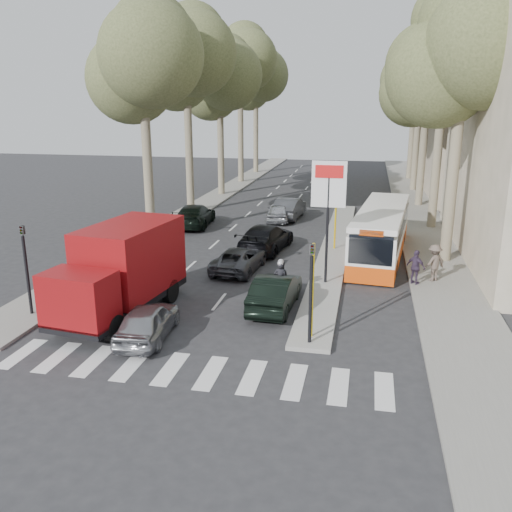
{
  "coord_description": "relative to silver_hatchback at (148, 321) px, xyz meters",
  "views": [
    {
      "loc": [
        4.92,
        -18.39,
        8.02
      ],
      "look_at": [
        0.33,
        3.62,
        1.6
      ],
      "focal_mm": 38.0,
      "sensor_mm": 36.0,
      "label": 1
    }
  ],
  "objects": [
    {
      "name": "traffic_light_left",
      "position": [
        -5.23,
        1.0,
        1.84
      ],
      "size": [
        0.16,
        0.41,
        3.6
      ],
      "color": "black",
      "rests_on": "ground"
    },
    {
      "name": "motorcycle",
      "position": [
        3.84,
        5.21,
        0.11
      ],
      "size": [
        0.76,
        1.94,
        1.65
      ],
      "rotation": [
        0.0,
        0.0,
        0.12
      ],
      "color": "black",
      "rests_on": "ground"
    },
    {
      "name": "queue_car_d",
      "position": [
        1.87,
        21.25,
        0.1
      ],
      "size": [
        1.94,
        4.62,
        1.49
      ],
      "primitive_type": "imported",
      "rotation": [
        0.0,
        0.0,
        3.06
      ],
      "color": "#43454A",
      "rests_on": "ground"
    },
    {
      "name": "ground",
      "position": [
        2.37,
        2.0,
        -0.64
      ],
      "size": [
        120.0,
        120.0,
        0.0
      ],
      "primitive_type": "plane",
      "color": "#28282B",
      "rests_on": "ground"
    },
    {
      "name": "billboard",
      "position": [
        5.62,
        7.0,
        3.06
      ],
      "size": [
        1.5,
        12.1,
        5.6
      ],
      "color": "yellow",
      "rests_on": "ground"
    },
    {
      "name": "tree_r_a",
      "position": [
        11.49,
        12.11,
        9.74
      ],
      "size": [
        7.4,
        7.2,
        14.1
      ],
      "color": "#6B604C",
      "rests_on": "ground"
    },
    {
      "name": "city_bus",
      "position": [
        8.08,
        12.27,
        0.77
      ],
      "size": [
        3.3,
        10.36,
        2.68
      ],
      "rotation": [
        0.0,
        0.0,
        -0.11
      ],
      "color": "#DA470C",
      "rests_on": "ground"
    },
    {
      "name": "tree_r_b",
      "position": [
        11.59,
        20.11,
        10.77
      ],
      "size": [
        7.4,
        7.2,
        15.27
      ],
      "color": "#6B604C",
      "rests_on": "ground"
    },
    {
      "name": "tree_l_d",
      "position": [
        -5.51,
        38.11,
        11.12
      ],
      "size": [
        7.4,
        7.2,
        15.66
      ],
      "color": "#6B604C",
      "rests_on": "ground"
    },
    {
      "name": "dark_hatchback",
      "position": [
        3.87,
        3.77,
        0.05
      ],
      "size": [
        1.64,
        4.29,
        1.39
      ],
      "primitive_type": "imported",
      "rotation": [
        0.0,
        0.0,
        3.1
      ],
      "color": "black",
      "rests_on": "ground"
    },
    {
      "name": "tree_r_d",
      "position": [
        11.49,
        36.11,
        10.43
      ],
      "size": [
        7.4,
        7.2,
        14.88
      ],
      "color": "#6B604C",
      "rests_on": "ground"
    },
    {
      "name": "tree_l_c",
      "position": [
        -5.41,
        30.11,
        9.4
      ],
      "size": [
        7.4,
        7.2,
        13.71
      ],
      "color": "#6B604C",
      "rests_on": "ground"
    },
    {
      "name": "queue_car_c",
      "position": [
        1.27,
        20.07,
        0.01
      ],
      "size": [
        1.96,
        3.98,
        1.31
      ],
      "primitive_type": "imported",
      "rotation": [
        0.0,
        0.0,
        3.25
      ],
      "color": "#A7AAAF",
      "rests_on": "ground"
    },
    {
      "name": "tree_r_e",
      "position": [
        11.59,
        44.11,
        9.74
      ],
      "size": [
        7.4,
        7.2,
        14.1
      ],
      "color": "#6B604C",
      "rests_on": "ground"
    },
    {
      "name": "tree_l_e",
      "position": [
        -5.61,
        46.11,
        10.09
      ],
      "size": [
        7.4,
        7.2,
        14.49
      ],
      "color": "#6B604C",
      "rests_on": "ground"
    },
    {
      "name": "tree_r_c",
      "position": [
        11.39,
        28.11,
        9.05
      ],
      "size": [
        7.4,
        7.2,
        13.32
      ],
      "color": "#6B604C",
      "rests_on": "ground"
    },
    {
      "name": "traffic_island",
      "position": [
        5.62,
        13.0,
        -0.56
      ],
      "size": [
        1.5,
        26.0,
        0.16
      ],
      "primitive_type": "cube",
      "color": "gray",
      "rests_on": "ground"
    },
    {
      "name": "red_truck",
      "position": [
        -1.81,
        2.01,
        1.19
      ],
      "size": [
        3.22,
        6.74,
        3.46
      ],
      "rotation": [
        0.0,
        0.0,
        -0.13
      ],
      "color": "black",
      "rests_on": "ground"
    },
    {
      "name": "median_left",
      "position": [
        -5.63,
        30.0,
        -0.58
      ],
      "size": [
        2.4,
        64.0,
        0.12
      ],
      "primitive_type": "cube",
      "color": "gray",
      "rests_on": "ground"
    },
    {
      "name": "pedestrian_near",
      "position": [
        9.57,
        7.69,
        0.26
      ],
      "size": [
        1.01,
        0.9,
        1.57
      ],
      "primitive_type": "imported",
      "rotation": [
        0.0,
        0.0,
        2.52
      ],
      "color": "#3E2F47",
      "rests_on": "sidewalk_right"
    },
    {
      "name": "traffic_light_island",
      "position": [
        5.62,
        0.5,
        1.84
      ],
      "size": [
        0.16,
        0.41,
        3.6
      ],
      "color": "black",
      "rests_on": "ground"
    },
    {
      "name": "pedestrian_far",
      "position": [
        10.42,
        8.35,
        0.33
      ],
      "size": [
        1.18,
        1.04,
        1.7
      ],
      "primitive_type": "imported",
      "rotation": [
        0.0,
        0.0,
        3.77
      ],
      "color": "brown",
      "rests_on": "sidewalk_right"
    },
    {
      "name": "tree_l_b",
      "position": [
        -5.61,
        22.11,
        10.43
      ],
      "size": [
        7.4,
        7.2,
        14.88
      ],
      "color": "#6B604C",
      "rests_on": "ground"
    },
    {
      "name": "tree_l_a",
      "position": [
        -5.51,
        14.11,
        9.74
      ],
      "size": [
        7.4,
        7.2,
        14.1
      ],
      "color": "#6B604C",
      "rests_on": "ground"
    },
    {
      "name": "silver_hatchback",
      "position": [
        0.0,
        0.0,
        0.0
      ],
      "size": [
        1.8,
        3.88,
        1.29
      ],
      "primitive_type": "imported",
      "rotation": [
        0.0,
        0.0,
        3.22
      ],
      "color": "#9C9DA3",
      "rests_on": "ground"
    },
    {
      "name": "queue_car_e",
      "position": [
        -3.93,
        17.41,
        0.1
      ],
      "size": [
        2.53,
        5.26,
        1.48
      ],
      "primitive_type": "imported",
      "rotation": [
        0.0,
        0.0,
        3.23
      ],
      "color": "black",
      "rests_on": "ground"
    },
    {
      "name": "building_far",
      "position": [
        17.87,
        36.0,
        7.36
      ],
      "size": [
        11.0,
        20.0,
        16.0
      ],
      "primitive_type": "cube",
      "color": "#B7A88E",
      "rests_on": "ground"
    },
    {
      "name": "sidewalk_right",
      "position": [
        10.97,
        27.0,
        -0.58
      ],
      "size": [
        3.2,
        70.0,
        0.12
      ],
      "primitive_type": "cube",
      "color": "gray",
      "rests_on": "ground"
    },
    {
      "name": "queue_car_b",
      "position": [
        1.87,
        12.26,
        0.11
      ],
      "size": [
        2.73,
        5.38,
        1.5
      ],
      "primitive_type": "imported",
      "rotation": [
        0.0,
        0.0,
        3.02
      ],
      "color": "black",
      "rests_on": "ground"
    },
    {
      "name": "queue_car_a",
      "position": [
        1.27,
        8.37,
        -0.05
      ],
      "size": [
        2.26,
        4.36,
        1.18
      ],
      "primitive_type": "imported",
      "rotation": [
        0.0,
        0.0,
        3.07
      ],
      "color": "#45464C",
      "rests_on": "ground"
    }
  ]
}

